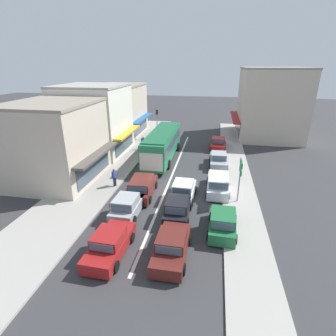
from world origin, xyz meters
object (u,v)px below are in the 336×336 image
Objects in this scene: hatchback_queue_far_back at (177,209)px; traffic_light_downstreet at (157,119)px; hatchback_queue_gap_filler at (127,206)px; sedan_behind_bus_mid at (110,244)px; parked_sedan_kerb_third at (219,160)px; sedan_adjacent_lane_trail at (172,246)px; parked_hatchback_kerb_front at (223,223)px; directional_road_sign at (241,171)px; parked_sedan_kerb_rear at (218,144)px; parked_wagon_kerb_second at (218,184)px; wagon_behind_bus_near at (142,187)px; pedestrian_with_handbag_near at (114,176)px; pedestrian_browsing_midblock at (143,142)px; hatchback_adjacent_lane_lead at (183,191)px; city_bus at (162,143)px.

traffic_light_downstreet is (-5.89, 20.24, 2.15)m from hatchback_queue_far_back.
sedan_behind_bus_mid is at bearing -85.35° from hatchback_queue_gap_filler.
hatchback_queue_gap_filler is 12.87m from parked_sedan_kerb_third.
parked_sedan_kerb_third is (6.11, 15.29, 0.00)m from sedan_behind_bus_mid.
sedan_adjacent_lane_trail is 3.53m from sedan_behind_bus_mid.
hatchback_queue_far_back and parked_hatchback_kerb_front have the same top height.
parked_sedan_kerb_third is at bearing 80.08° from sedan_adjacent_lane_trail.
hatchback_queue_far_back is 5.64m from directional_road_sign.
parked_sedan_kerb_rear is (6.39, 17.30, -0.05)m from hatchback_queue_gap_filler.
sedan_adjacent_lane_trail is at bearing -75.80° from traffic_light_downstreet.
parked_wagon_kerb_second is (6.39, 4.91, 0.04)m from hatchback_queue_gap_filler.
wagon_behind_bus_near is at bearing -164.22° from parked_wagon_kerb_second.
pedestrian_with_handbag_near is 10.85m from pedestrian_browsing_midblock.
wagon_behind_bus_near is 1.22× the size of parked_hatchback_kerb_front.
parked_hatchback_kerb_front is 0.83× the size of parked_wagon_kerb_second.
hatchback_adjacent_lane_lead is at bearing -0.13° from wagon_behind_bus_near.
parked_sedan_kerb_third is at bearing -22.54° from pedestrian_browsing_midblock.
parked_sedan_kerb_third is (6.31, -1.12, -1.22)m from city_bus.
hatchback_adjacent_lane_lead and parked_hatchback_kerb_front have the same top height.
city_bus reaches higher than sedan_adjacent_lane_trail.
sedan_behind_bus_mid is 2.61× the size of pedestrian_with_handbag_near.
pedestrian_browsing_midblock is (-6.72, 18.74, 0.40)m from sedan_adjacent_lane_trail.
hatchback_queue_gap_filler is 0.88× the size of parked_sedan_kerb_third.
directional_road_sign is (7.59, 7.44, 2.04)m from sedan_behind_bus_mid.
parked_wagon_kerb_second is 2.76× the size of pedestrian_with_handbag_near.
sedan_adjacent_lane_trail is 15.10m from parked_sedan_kerb_third.
parked_sedan_kerb_third is at bearing -47.07° from traffic_light_downstreet.
traffic_light_downstreet is (-8.69, 3.24, 2.19)m from parked_sedan_kerb_rear.
pedestrian_with_handbag_near reaches higher than wagon_behind_bus_near.
sedan_behind_bus_mid is 1.14× the size of hatchback_queue_gap_filler.
hatchback_queue_far_back and hatchback_adjacent_lane_lead have the same top height.
wagon_behind_bus_near reaches higher than parked_hatchback_kerb_front.
hatchback_queue_far_back is 0.89× the size of traffic_light_downstreet.
parked_wagon_kerb_second reaches higher than hatchback_queue_far_back.
parked_sedan_kerb_rear is at bearing 83.10° from sedan_adjacent_lane_trail.
directional_road_sign is (7.93, 3.29, 1.99)m from hatchback_queue_gap_filler.
traffic_light_downstreet is (-5.97, 17.37, 2.15)m from hatchback_adjacent_lane_lead.
city_bus is at bearing 130.44° from parked_wagon_kerb_second.
hatchback_queue_gap_filler and parked_hatchback_kerb_front have the same top height.
hatchback_queue_gap_filler is 4.84m from hatchback_adjacent_lane_lead.
city_bus is at bearing 169.91° from parked_sedan_kerb_third.
city_bus is 16.46m from sedan_behind_bus_mid.
hatchback_queue_gap_filler is (-0.13, -12.26, -1.17)m from city_bus.
pedestrian_with_handbag_near is (-8.98, -6.97, 0.40)m from parked_sedan_kerb_third.
hatchback_adjacent_lane_lead is 0.88× the size of parked_sedan_kerb_rear.
sedan_behind_bus_mid is 8.04m from hatchback_adjacent_lane_lead.
parked_wagon_kerb_second is 12.38m from parked_sedan_kerb_rear.
parked_hatchback_kerb_front is at bearing -28.74° from pedestrian_with_handbag_near.
hatchback_queue_far_back is 0.99× the size of parked_hatchback_kerb_front.
hatchback_queue_gap_filler is 6.77m from parked_hatchback_kerb_front.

